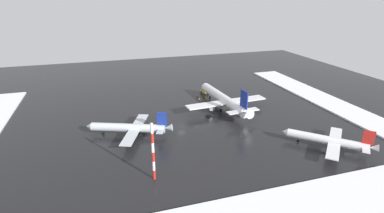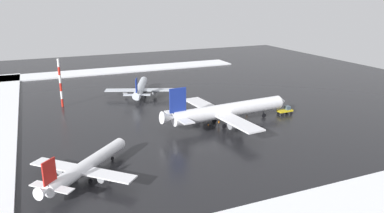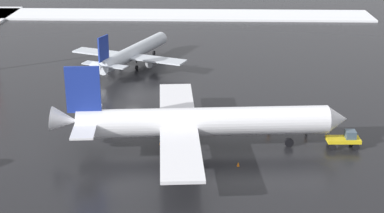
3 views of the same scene
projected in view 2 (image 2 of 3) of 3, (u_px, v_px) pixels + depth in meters
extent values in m
plane|color=black|center=(163.00, 109.00, 118.37)|extent=(240.00, 240.00, 0.00)
cube|color=white|center=(117.00, 70.00, 177.22)|extent=(14.00, 116.00, 0.55)
cylinder|color=white|center=(230.00, 110.00, 103.48)|extent=(6.65, 34.51, 3.89)
cone|color=white|center=(282.00, 101.00, 111.81)|extent=(3.90, 3.03, 3.69)
cone|color=white|center=(168.00, 118.00, 94.85)|extent=(3.62, 4.34, 3.78)
cube|color=white|center=(203.00, 104.00, 109.97)|extent=(15.22, 6.22, 0.41)
cylinder|color=gray|center=(208.00, 110.00, 108.62)|extent=(2.59, 4.06, 2.29)
cube|color=white|center=(239.00, 123.00, 94.10)|extent=(15.22, 6.22, 0.41)
cylinder|color=gray|center=(236.00, 124.00, 96.62)|extent=(2.59, 4.06, 2.29)
cube|color=navy|center=(178.00, 100.00, 94.87)|extent=(0.78, 4.59, 6.40)
cube|color=white|center=(173.00, 113.00, 99.15)|extent=(5.71, 3.41, 0.27)
cube|color=white|center=(185.00, 121.00, 93.35)|extent=(5.71, 3.41, 0.27)
cylinder|color=black|center=(264.00, 110.00, 109.37)|extent=(0.27, 0.27, 0.80)
cylinder|color=black|center=(264.00, 115.00, 109.85)|extent=(0.50, 1.29, 1.26)
cylinder|color=black|center=(215.00, 115.00, 104.56)|extent=(0.27, 0.27, 0.80)
cylinder|color=black|center=(214.00, 121.00, 105.03)|extent=(0.50, 1.29, 1.26)
cylinder|color=black|center=(224.00, 120.00, 100.30)|extent=(0.27, 0.27, 0.80)
cylinder|color=black|center=(224.00, 126.00, 100.77)|extent=(0.50, 1.29, 1.26)
cylinder|color=white|center=(89.00, 164.00, 73.53)|extent=(18.07, 17.91, 2.59)
cone|color=white|center=(122.00, 142.00, 84.55)|extent=(3.03, 3.04, 2.46)
cone|color=white|center=(43.00, 192.00, 62.25)|extent=(3.48, 3.48, 2.52)
cube|color=white|center=(56.00, 165.00, 73.73)|extent=(9.34, 9.40, 0.27)
cylinder|color=gray|center=(64.00, 169.00, 73.76)|extent=(2.91, 2.90, 1.52)
cube|color=white|center=(110.00, 175.00, 69.38)|extent=(9.34, 9.40, 0.27)
cylinder|color=gray|center=(104.00, 177.00, 70.47)|extent=(2.91, 2.90, 1.52)
cube|color=red|center=(49.00, 172.00, 63.08)|extent=(2.36, 2.34, 4.27)
cube|color=white|center=(41.00, 185.00, 64.86)|extent=(3.98, 3.99, 0.18)
cube|color=white|center=(63.00, 190.00, 63.27)|extent=(3.98, 3.99, 0.18)
cylinder|color=black|center=(112.00, 154.00, 81.00)|extent=(0.18, 0.18, 0.53)
cylinder|color=black|center=(112.00, 159.00, 81.32)|extent=(0.78, 0.78, 0.84)
cylinder|color=black|center=(75.00, 173.00, 72.40)|extent=(0.18, 0.18, 0.53)
cylinder|color=black|center=(76.00, 178.00, 72.72)|extent=(0.78, 0.78, 0.84)
cylinder|color=black|center=(90.00, 176.00, 71.24)|extent=(0.18, 0.18, 0.53)
cylinder|color=black|center=(90.00, 181.00, 71.55)|extent=(0.78, 0.78, 0.84)
cylinder|color=silver|center=(141.00, 88.00, 133.28)|extent=(23.76, 11.67, 2.77)
cone|color=silver|center=(144.00, 80.00, 145.94)|extent=(2.80, 3.17, 2.64)
cone|color=silver|center=(136.00, 96.00, 120.32)|extent=(3.58, 3.27, 2.70)
cube|color=silver|center=(121.00, 90.00, 130.83)|extent=(7.27, 11.18, 0.29)
cylinder|color=gray|center=(126.00, 92.00, 131.50)|extent=(3.18, 2.55, 1.63)
cube|color=silver|center=(159.00, 90.00, 131.18)|extent=(7.27, 11.18, 0.29)
cylinder|color=gray|center=(154.00, 92.00, 131.76)|extent=(3.18, 2.55, 1.63)
cube|color=navy|center=(136.00, 85.00, 121.33)|extent=(3.14, 1.49, 4.57)
cube|color=silver|center=(129.00, 95.00, 122.34)|extent=(3.42, 4.42, 0.20)
cube|color=silver|center=(144.00, 95.00, 122.46)|extent=(3.42, 4.42, 0.20)
cylinder|color=black|center=(143.00, 85.00, 141.83)|extent=(0.20, 0.20, 0.57)
cylinder|color=black|center=(143.00, 88.00, 142.17)|extent=(0.94, 0.60, 0.90)
cylinder|color=black|center=(135.00, 93.00, 131.24)|extent=(0.20, 0.20, 0.57)
cylinder|color=black|center=(135.00, 96.00, 131.58)|extent=(0.94, 0.60, 0.90)
cylinder|color=black|center=(145.00, 93.00, 131.33)|extent=(0.20, 0.20, 0.57)
cylinder|color=black|center=(145.00, 96.00, 131.67)|extent=(0.94, 0.60, 0.90)
cube|color=gold|center=(285.00, 111.00, 112.52)|extent=(2.33, 4.66, 0.50)
cube|color=#3F5160|center=(287.00, 108.00, 112.66)|extent=(1.54, 1.44, 1.10)
cylinder|color=black|center=(287.00, 111.00, 114.23)|extent=(0.35, 0.91, 0.90)
cylinder|color=black|center=(291.00, 113.00, 112.51)|extent=(0.35, 0.91, 0.90)
cylinder|color=black|center=(278.00, 113.00, 112.93)|extent=(0.35, 0.91, 0.90)
cylinder|color=black|center=(282.00, 114.00, 111.21)|extent=(0.35, 0.91, 0.90)
cylinder|color=black|center=(219.00, 124.00, 102.93)|extent=(0.16, 0.16, 0.85)
cylinder|color=black|center=(219.00, 124.00, 102.76)|extent=(0.16, 0.16, 0.85)
cylinder|color=orange|center=(219.00, 122.00, 102.63)|extent=(0.36, 0.36, 0.62)
sphere|color=tan|center=(219.00, 120.00, 102.51)|extent=(0.24, 0.24, 0.24)
cylinder|color=black|center=(247.00, 111.00, 114.22)|extent=(0.16, 0.16, 0.85)
cylinder|color=black|center=(247.00, 111.00, 114.12)|extent=(0.16, 0.16, 0.85)
cylinder|color=orange|center=(247.00, 109.00, 113.96)|extent=(0.36, 0.36, 0.62)
sphere|color=tan|center=(247.00, 108.00, 113.84)|extent=(0.24, 0.24, 0.24)
cylinder|color=black|center=(264.00, 110.00, 115.44)|extent=(0.16, 0.16, 0.85)
cylinder|color=black|center=(263.00, 110.00, 115.54)|extent=(0.16, 0.16, 0.85)
cylinder|color=orange|center=(264.00, 108.00, 115.28)|extent=(0.36, 0.36, 0.62)
sphere|color=tan|center=(264.00, 107.00, 115.16)|extent=(0.24, 0.24, 0.24)
cylinder|color=red|center=(62.00, 103.00, 120.30)|extent=(0.70, 0.70, 2.59)
cylinder|color=white|center=(62.00, 95.00, 119.56)|extent=(0.70, 0.70, 2.59)
cylinder|color=red|center=(61.00, 87.00, 118.81)|extent=(0.70, 0.70, 2.59)
cylinder|color=white|center=(60.00, 79.00, 118.07)|extent=(0.70, 0.70, 2.59)
cylinder|color=red|center=(59.00, 71.00, 117.33)|extent=(0.70, 0.70, 2.59)
cylinder|color=white|center=(58.00, 63.00, 116.59)|extent=(0.70, 0.70, 2.59)
cone|color=orange|center=(254.00, 126.00, 101.59)|extent=(0.36, 0.36, 0.55)
cone|color=orange|center=(228.00, 109.00, 117.22)|extent=(0.36, 0.36, 0.55)
cone|color=orange|center=(208.00, 124.00, 103.23)|extent=(0.36, 0.36, 0.55)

